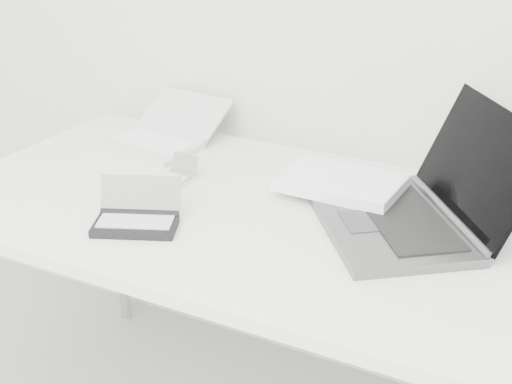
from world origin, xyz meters
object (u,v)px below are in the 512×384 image
at_px(desk, 276,230).
at_px(palmtop_charcoal, 137,218).
at_px(laptop_large, 392,199).
at_px(netbook_open_white, 160,137).

height_order(desk, palmtop_charcoal, palmtop_charcoal).
xyz_separation_m(desk, laptop_large, (0.24, 0.10, 0.09)).
height_order(laptop_large, netbook_open_white, laptop_large).
bearing_deg(netbook_open_white, laptop_large, -5.04).
xyz_separation_m(desk, netbook_open_white, (-0.48, 0.24, 0.07)).
height_order(desk, laptop_large, laptop_large).
height_order(desk, netbook_open_white, netbook_open_white).
bearing_deg(netbook_open_white, desk, -20.47).
bearing_deg(laptop_large, netbook_open_white, -138.62).
distance_m(desk, netbook_open_white, 0.55).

